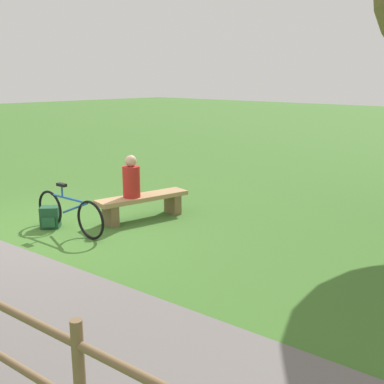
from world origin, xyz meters
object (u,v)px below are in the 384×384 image
Objects in this scene: bench at (143,202)px; backpack at (50,217)px; person_seated at (131,179)px; bicycle at (69,213)px.

bench is 4.62× the size of backpack.
person_seated is at bearing -0.00° from bench.
bench reaches higher than backpack.
person_seated is 1.94× the size of backpack.
backpack is (1.23, -0.75, -0.60)m from person_seated.
bicycle is 4.41× the size of backpack.
backpack is (0.08, -0.49, -0.16)m from bicycle.
person_seated is 0.44× the size of bicycle.
bench is at bearing 151.59° from backpack.
bench is 0.53m from person_seated.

